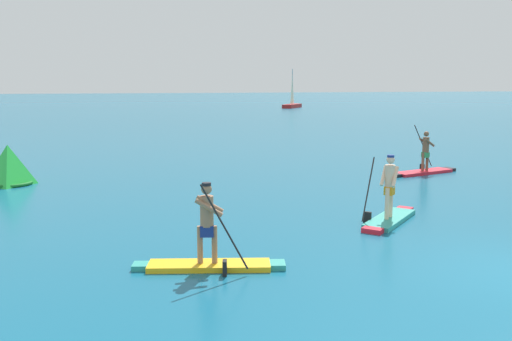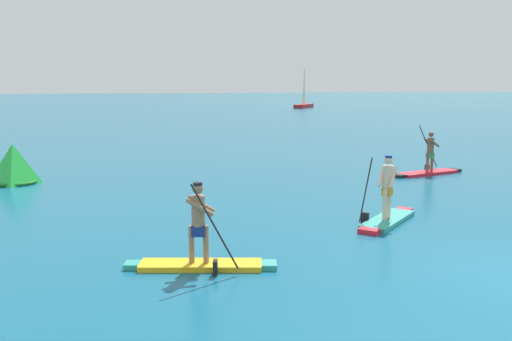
# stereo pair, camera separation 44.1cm
# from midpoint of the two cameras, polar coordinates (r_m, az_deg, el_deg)

# --- Properties ---
(paddleboarder_near_left) EXTENTS (2.98, 1.27, 1.79)m
(paddleboarder_near_left) POSITION_cam_midpoint_polar(r_m,az_deg,el_deg) (10.69, -4.67, -8.30)
(paddleboarder_near_left) COLOR yellow
(paddleboarder_near_left) RESTS_ON ground
(paddleboarder_mid_center) EXTENTS (2.55, 2.21, 1.80)m
(paddleboarder_mid_center) POSITION_cam_midpoint_polar(r_m,az_deg,el_deg) (14.53, 14.57, -4.00)
(paddleboarder_mid_center) COLOR teal
(paddleboarder_mid_center) RESTS_ON ground
(paddleboarder_far_right) EXTENTS (3.41, 1.30, 1.98)m
(paddleboarder_far_right) POSITION_cam_midpoint_polar(r_m,az_deg,el_deg) (22.80, 18.31, 0.40)
(paddleboarder_far_right) COLOR red
(paddleboarder_far_right) RESTS_ON ground
(race_marker_buoy) EXTENTS (1.61, 1.61, 1.45)m
(race_marker_buoy) POSITION_cam_midpoint_polar(r_m,az_deg,el_deg) (21.38, -23.73, 0.47)
(race_marker_buoy) COLOR green
(race_marker_buoy) RESTS_ON ground
(sailboat_right_horizon) EXTENTS (4.76, 5.34, 5.93)m
(sailboat_right_horizon) POSITION_cam_midpoint_polar(r_m,az_deg,el_deg) (84.06, 5.23, 7.16)
(sailboat_right_horizon) COLOR #A51E1E
(sailboat_right_horizon) RESTS_ON ground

